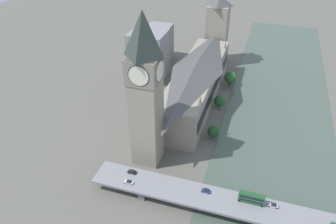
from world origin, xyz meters
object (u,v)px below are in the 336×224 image
object	(u,v)px
clock_tower	(145,90)
car_northbound_tail	(206,191)
victoria_tower	(217,31)
car_southbound_lead	(132,172)
road_bridge	(271,214)
double_decker_bus_lead	(252,198)
parliament_hall	(197,81)
car_southbound_mid	(273,205)
car_northbound_lead	(129,182)

from	to	relation	value
clock_tower	car_northbound_tail	size ratio (longest dim) A/B	19.73
victoria_tower	car_southbound_lead	xyz separation A→B (m)	(11.23, 142.58, -19.77)
car_northbound_tail	clock_tower	bearing A→B (deg)	-29.05
road_bridge	double_decker_bus_lead	distance (m)	9.93
clock_tower	double_decker_bus_lead	bearing A→B (deg)	160.55
parliament_hall	car_southbound_lead	world-z (taller)	parliament_hall
parliament_hall	car_southbound_lead	size ratio (longest dim) A/B	25.53
road_bridge	car_southbound_mid	bearing A→B (deg)	-94.68
car_southbound_mid	road_bridge	bearing A→B (deg)	85.32
victoria_tower	car_northbound_tail	bearing A→B (deg)	99.48
double_decker_bus_lead	car_southbound_lead	size ratio (longest dim) A/B	2.73
parliament_hall	car_northbound_lead	bearing A→B (deg)	83.27
victoria_tower	double_decker_bus_lead	distance (m)	150.74
victoria_tower	car_southbound_mid	bearing A→B (deg)	110.09
road_bridge	car_northbound_lead	xyz separation A→B (m)	(62.04, 2.92, 1.69)
car_southbound_lead	car_northbound_lead	bearing A→B (deg)	100.20
road_bridge	car_northbound_lead	world-z (taller)	car_northbound_lead
car_southbound_lead	double_decker_bus_lead	bearing A→B (deg)	179.21
clock_tower	victoria_tower	distance (m)	125.74
car_northbound_tail	car_southbound_lead	size ratio (longest dim) A/B	0.97
clock_tower	road_bridge	distance (m)	74.93
clock_tower	car_southbound_lead	size ratio (longest dim) A/B	19.20
victoria_tower	car_southbound_mid	world-z (taller)	victoria_tower
parliament_hall	road_bridge	bearing A→B (deg)	122.00
parliament_hall	clock_tower	distance (m)	67.62
car_southbound_lead	car_southbound_mid	world-z (taller)	car_southbound_lead
parliament_hall	car_northbound_tail	bearing A→B (deg)	106.52
road_bridge	car_northbound_tail	world-z (taller)	car_northbound_tail
road_bridge	victoria_tower	bearing A→B (deg)	-70.41
victoria_tower	car_northbound_tail	size ratio (longest dim) A/B	14.56
car_northbound_tail	car_southbound_lead	world-z (taller)	car_southbound_lead
double_decker_bus_lead	road_bridge	bearing A→B (deg)	163.19
double_decker_bus_lead	car_northbound_lead	world-z (taller)	double_decker_bus_lead
clock_tower	victoria_tower	bearing A→B (deg)	-94.68
victoria_tower	double_decker_bus_lead	size ratio (longest dim) A/B	5.19
road_bridge	car_northbound_tail	xyz separation A→B (m)	(28.01, -2.54, 1.78)
victoria_tower	car_northbound_lead	size ratio (longest dim) A/B	13.90
car_northbound_lead	car_southbound_lead	distance (m)	6.43
car_northbound_lead	car_southbound_mid	distance (m)	62.60
parliament_hall	double_decker_bus_lead	world-z (taller)	parliament_hall
victoria_tower	car_southbound_lead	distance (m)	144.38
parliament_hall	victoria_tower	bearing A→B (deg)	-89.95
road_bridge	clock_tower	bearing A→B (deg)	-19.08
car_southbound_mid	car_northbound_lead	bearing A→B (deg)	5.62
road_bridge	car_southbound_mid	world-z (taller)	car_southbound_mid
clock_tower	victoria_tower	world-z (taller)	clock_tower
car_southbound_mid	clock_tower	bearing A→B (deg)	-16.33
clock_tower	road_bridge	xyz separation A→B (m)	(-62.14, 21.49, -35.94)
car_southbound_lead	car_northbound_tail	bearing A→B (deg)	178.59
car_northbound_lead	road_bridge	bearing A→B (deg)	-177.30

